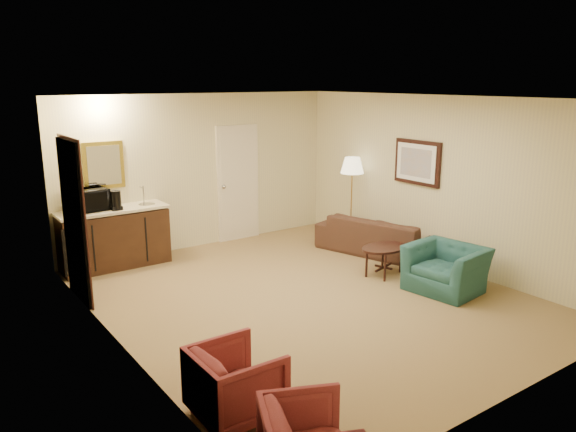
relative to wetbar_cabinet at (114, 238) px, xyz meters
The scene contains 11 objects.
ground 3.21m from the wetbar_cabinet, 58.76° to the right, with size 6.00×6.00×0.00m, color #95804B.
room_walls 2.79m from the wetbar_cabinet, 51.47° to the right, with size 5.02×6.01×2.61m.
wetbar_cabinet is the anchor object (origin of this frame).
sofa 4.24m from the wetbar_cabinet, 26.42° to the right, with size 2.09×0.61×0.82m, color black.
teal_armchair 4.93m from the wetbar_cabinet, 47.28° to the right, with size 0.96×0.63×0.84m, color #1E4C49.
rose_chair_near 4.56m from the wetbar_cabinet, 96.30° to the right, with size 0.68×0.64×0.70m, color maroon.
coffee_table 4.11m from the wetbar_cabinet, 40.72° to the right, with size 0.75×0.51×0.43m, color black.
floor_lamp 4.02m from the wetbar_cabinet, 15.97° to the right, with size 0.40×0.40×1.53m, color gold.
waste_bin 0.73m from the wetbar_cabinet, ahead, with size 0.21×0.21×0.27m, color black.
microwave 0.75m from the wetbar_cabinet, behind, with size 0.59×0.33×0.40m, color black.
coffee_maker 0.62m from the wetbar_cabinet, 77.08° to the right, with size 0.15×0.15×0.29m, color black.
Camera 1 is at (-4.28, -5.56, 2.83)m, focal length 35.00 mm.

